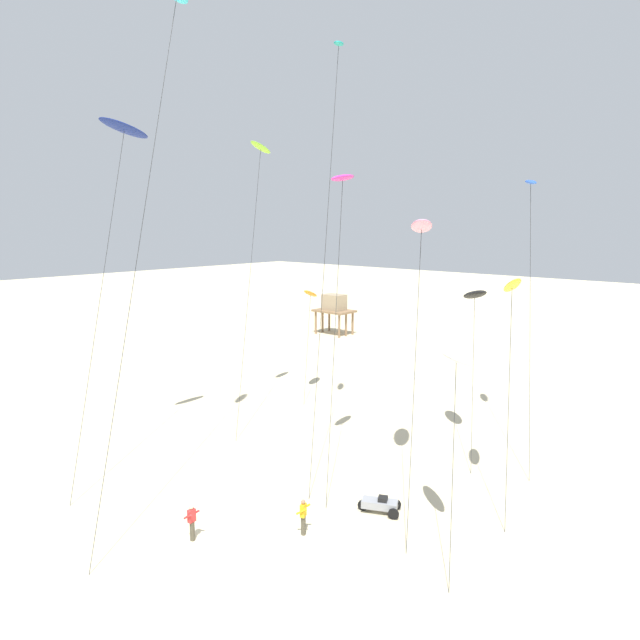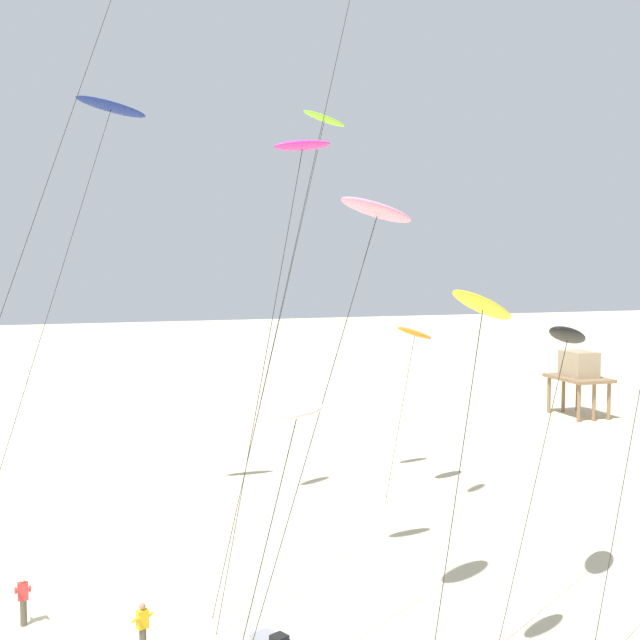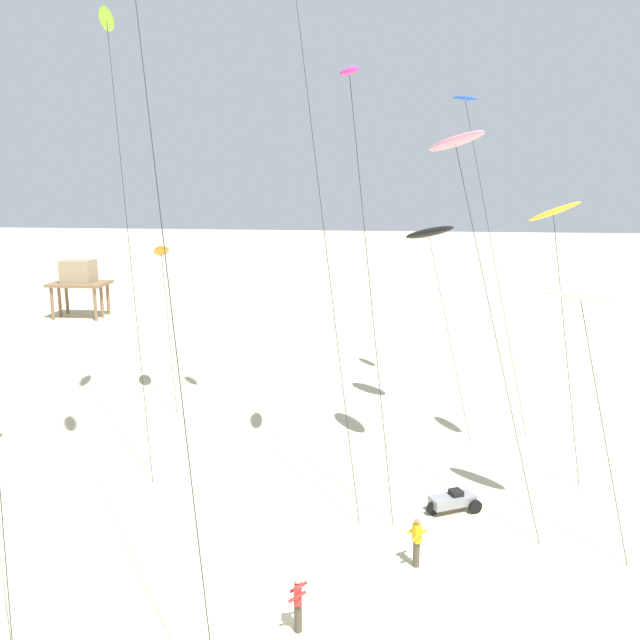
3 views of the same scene
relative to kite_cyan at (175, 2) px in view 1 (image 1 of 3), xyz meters
name	(u,v)px [view 1 (image 1 of 3)]	position (x,y,z in m)	size (l,w,h in m)	color
ground_plane	(227,525)	(5.95, -2.54, -24.39)	(260.00, 260.00, 0.00)	beige
kite_cyan	(175,2)	(0.00, 0.00, 0.00)	(5.70, 9.77, 25.08)	#33BFE0
kite_pink	(422,227)	(10.40, 6.36, -10.86)	(4.26, 7.00, 14.06)	pink
kite_teal	(338,56)	(3.60, 8.12, -1.42)	(4.42, 7.48, 24.01)	teal
kite_magenta	(343,181)	(6.43, 5.15, -8.55)	(2.54, 4.67, 16.35)	#D8339E
kite_lime	(260,152)	(-4.39, 9.44, -5.80)	(3.65, 6.62, 19.31)	#8CD833
kite_black	(475,295)	(9.86, 13.59, -14.90)	(3.56, 5.27, 10.08)	black
kite_navy	(124,131)	(-4.56, -0.58, -5.64)	(3.94, 7.64, 19.52)	navy
kite_orange	(310,294)	(-4.22, 14.30, -16.10)	(2.06, 3.40, 8.89)	orange
kite_white	(456,359)	(14.46, 2.64, -16.05)	(2.76, 3.84, 8.68)	white
kite_blue	(531,187)	(11.69, 16.56, -8.50)	(3.86, 6.53, 16.45)	blue
kite_yellow	(512,287)	(14.50, 7.73, -13.58)	(2.31, 3.72, 11.51)	yellow
kite_flyer_nearest	(192,521)	(5.78, -4.28, -23.50)	(0.53, 0.56, 1.67)	#4C4738
kite_flyer_middle	(303,516)	(9.10, -0.73, -23.50)	(0.66, 0.68, 1.67)	#4C4738
stilt_house	(334,306)	(-19.06, 34.86, -20.82)	(4.83, 3.30, 5.05)	#846647
beach_buggy	(381,504)	(10.59, 3.11, -23.96)	(2.09, 1.60, 0.82)	gray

